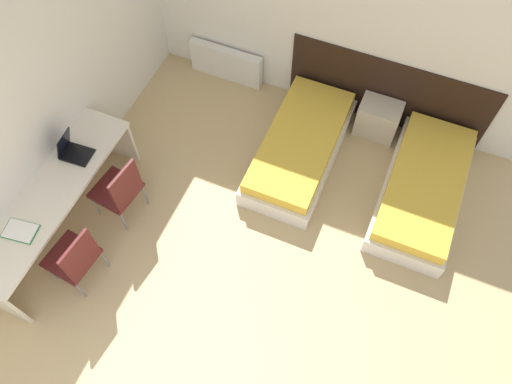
# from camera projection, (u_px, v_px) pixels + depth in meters

# --- Properties ---
(wall_back) EXTENTS (5.39, 0.05, 2.70)m
(wall_back) POSITION_uv_depth(u_px,v_px,m) (325.00, 16.00, 5.63)
(wall_back) COLOR white
(wall_back) RESTS_ON ground_plane
(wall_left) EXTENTS (0.05, 5.39, 2.70)m
(wall_left) POSITION_uv_depth(u_px,v_px,m) (45.00, 95.00, 5.02)
(wall_left) COLOR white
(wall_left) RESTS_ON ground_plane
(headboard_panel) EXTENTS (2.50, 0.03, 1.01)m
(headboard_panel) POSITION_uv_depth(u_px,v_px,m) (387.00, 93.00, 6.15)
(headboard_panel) COLOR black
(headboard_panel) RESTS_ON ground_plane
(bed_near_window) EXTENTS (0.88, 1.88, 0.41)m
(bed_near_window) POSITION_uv_depth(u_px,v_px,m) (300.00, 147.00, 6.10)
(bed_near_window) COLOR silver
(bed_near_window) RESTS_ON ground_plane
(bed_near_door) EXTENTS (0.88, 1.88, 0.41)m
(bed_near_door) POSITION_uv_depth(u_px,v_px,m) (423.00, 189.00, 5.80)
(bed_near_door) COLOR silver
(bed_near_door) RESTS_ON ground_plane
(nightstand) EXTENTS (0.51, 0.36, 0.49)m
(nightstand) POSITION_uv_depth(u_px,v_px,m) (378.00, 119.00, 6.27)
(nightstand) COLOR beige
(nightstand) RESTS_ON ground_plane
(radiator) EXTENTS (1.02, 0.12, 0.49)m
(radiator) POSITION_uv_depth(u_px,v_px,m) (226.00, 64.00, 6.76)
(radiator) COLOR silver
(radiator) RESTS_ON ground_plane
(desk) EXTENTS (0.57, 2.26, 0.74)m
(desk) POSITION_uv_depth(u_px,v_px,m) (55.00, 201.00, 5.27)
(desk) COLOR beige
(desk) RESTS_ON ground_plane
(chair_near_laptop) EXTENTS (0.51, 0.51, 0.93)m
(chair_near_laptop) POSITION_uv_depth(u_px,v_px,m) (119.00, 189.00, 5.45)
(chair_near_laptop) COLOR #511919
(chair_near_laptop) RESTS_ON ground_plane
(chair_near_notebook) EXTENTS (0.51, 0.51, 0.93)m
(chair_near_notebook) POSITION_uv_depth(u_px,v_px,m) (75.00, 257.00, 5.03)
(chair_near_notebook) COLOR #511919
(chair_near_notebook) RESTS_ON ground_plane
(laptop) EXTENTS (0.34, 0.27, 0.32)m
(laptop) POSITION_uv_depth(u_px,v_px,m) (72.00, 150.00, 5.33)
(laptop) COLOR black
(laptop) RESTS_ON desk
(open_notebook) EXTENTS (0.36, 0.27, 0.02)m
(open_notebook) POSITION_uv_depth(u_px,v_px,m) (20.00, 231.00, 4.91)
(open_notebook) COLOR #236B3D
(open_notebook) RESTS_ON desk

